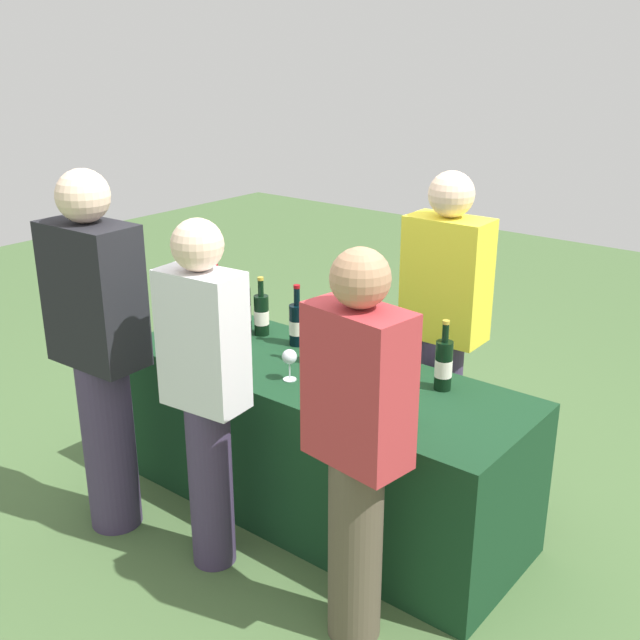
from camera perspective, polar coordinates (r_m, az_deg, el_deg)
name	(u,v)px	position (r m, az deg, el deg)	size (l,w,h in m)	color
ground_plane	(320,507)	(3.89, 0.00, -13.79)	(12.00, 12.00, 0.00)	#476638
tasting_table	(320,442)	(3.69, 0.00, -9.04)	(2.00, 0.73, 0.74)	#14381E
wine_bottle_0	(217,304)	(4.08, -7.68, 1.22)	(0.07, 0.07, 0.34)	black
wine_bottle_1	(244,310)	(3.97, -5.69, 0.74)	(0.07, 0.07, 0.33)	black
wine_bottle_2	(261,314)	(3.94, -4.38, 0.43)	(0.08, 0.08, 0.31)	black
wine_bottle_3	(297,324)	(3.79, -1.72, -0.30)	(0.08, 0.08, 0.31)	black
wine_bottle_4	(315,340)	(3.58, -0.35, -1.52)	(0.07, 0.07, 0.32)	black
wine_bottle_5	(366,351)	(3.48, 3.44, -2.30)	(0.07, 0.07, 0.30)	black
wine_bottle_6	(444,365)	(3.35, 9.19, -3.30)	(0.08, 0.08, 0.32)	black
wine_glass_0	(196,326)	(3.85, -9.24, -0.45)	(0.07, 0.07, 0.14)	silver
wine_glass_1	(220,329)	(3.78, -7.47, -0.65)	(0.07, 0.07, 0.14)	silver
wine_glass_2	(289,358)	(3.40, -2.29, -2.84)	(0.07, 0.07, 0.15)	silver
wine_glass_3	(383,386)	(3.17, 4.75, -4.89)	(0.07, 0.07, 0.14)	silver
wine_glass_4	(405,400)	(3.05, 6.36, -5.93)	(0.07, 0.07, 0.14)	silver
ice_bucket	(231,326)	(3.84, -6.62, -0.44)	(0.19, 0.19, 0.19)	silver
server_pouring	(444,323)	(3.77, 9.21, -0.22)	(0.40, 0.23, 1.61)	#3F3351
guest_0	(99,346)	(3.50, -16.14, -1.88)	(0.44, 0.25, 1.68)	#3F3351
guest_1	(205,386)	(3.16, -8.54, -4.86)	(0.36, 0.22, 1.54)	#3F3351
guest_2	(357,441)	(2.74, 2.79, -8.98)	(0.39, 0.25, 1.54)	brown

